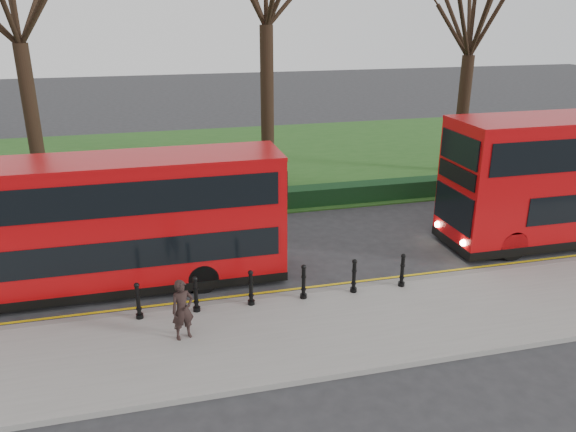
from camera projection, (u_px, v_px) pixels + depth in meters
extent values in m
plane|color=#28282B|center=(274.00, 284.00, 17.31)|extent=(120.00, 120.00, 0.00)
cube|color=gray|center=(300.00, 333.00, 14.56)|extent=(60.00, 4.00, 0.15)
cube|color=slate|center=(281.00, 297.00, 16.38)|extent=(60.00, 0.25, 0.16)
cube|color=#23511B|center=(214.00, 162.00, 30.93)|extent=(60.00, 18.00, 0.06)
cube|color=black|center=(238.00, 202.00, 23.35)|extent=(60.00, 0.90, 0.80)
cube|color=yellow|center=(279.00, 294.00, 16.67)|extent=(60.00, 0.10, 0.01)
cube|color=yellow|center=(278.00, 291.00, 16.85)|extent=(60.00, 0.10, 0.01)
cylinder|color=black|center=(33.00, 127.00, 23.40)|extent=(0.60, 0.60, 6.70)
cylinder|color=black|center=(267.00, 109.00, 25.59)|extent=(0.60, 0.60, 7.31)
cylinder|color=black|center=(462.00, 116.00, 28.14)|extent=(0.60, 0.60, 5.85)
cylinder|color=black|center=(138.00, 302.00, 14.94)|extent=(0.15, 0.15, 1.00)
cylinder|color=black|center=(196.00, 295.00, 15.29)|extent=(0.15, 0.15, 1.00)
cylinder|color=black|center=(251.00, 288.00, 15.64)|extent=(0.15, 0.15, 1.00)
cylinder|color=black|center=(304.00, 282.00, 15.99)|extent=(0.15, 0.15, 1.00)
cylinder|color=black|center=(354.00, 276.00, 16.34)|extent=(0.15, 0.15, 1.00)
cylinder|color=black|center=(402.00, 271.00, 16.69)|extent=(0.15, 0.15, 1.00)
cube|color=#A8080B|center=(113.00, 220.00, 16.43)|extent=(9.99, 2.27, 3.68)
cube|color=black|center=(119.00, 278.00, 17.08)|extent=(10.01, 2.29, 0.27)
cube|color=black|center=(140.00, 254.00, 15.78)|extent=(7.99, 0.04, 0.86)
cube|color=black|center=(107.00, 201.00, 15.04)|extent=(9.44, 0.04, 0.95)
cylinder|color=black|center=(203.00, 278.00, 16.67)|extent=(0.91, 0.27, 0.91)
cylinder|color=black|center=(197.00, 251.00, 18.49)|extent=(0.91, 0.27, 0.91)
cube|color=black|center=(457.00, 174.00, 18.68)|extent=(0.06, 2.27, 0.57)
cylinder|color=black|center=(512.00, 245.00, 18.82)|extent=(1.03, 0.31, 1.03)
cylinder|color=black|center=(475.00, 222.00, 20.89)|extent=(1.03, 0.31, 1.03)
imported|color=black|center=(183.00, 310.00, 13.95)|extent=(0.66, 0.53, 1.59)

